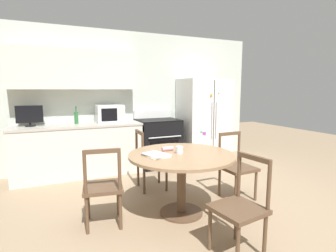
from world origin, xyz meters
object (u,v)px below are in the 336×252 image
dining_chair_far (150,161)px  counter_bottle (76,117)px  oven_range (158,142)px  dining_chair_right (236,167)px  refrigerator (204,120)px  microwave (110,114)px  countertop_tv (30,115)px  dining_chair_left (103,188)px  candle_glass (179,150)px  dining_chair_near (240,208)px

dining_chair_far → counter_bottle: bearing=-139.6°
oven_range → dining_chair_right: 1.93m
refrigerator → microwave: 1.94m
oven_range → microwave: (-0.92, 0.07, 0.59)m
countertop_tv → dining_chair_left: size_ratio=0.45×
microwave → dining_chair_far: (0.35, -1.16, -0.62)m
counter_bottle → dining_chair_left: bearing=-87.9°
countertop_tv → candle_glass: size_ratio=4.63×
countertop_tv → candle_glass: bearing=-50.9°
dining_chair_far → dining_chair_right: 1.26m
dining_chair_near → oven_range: bearing=-15.2°
countertop_tv → candle_glass: 2.69m
counter_bottle → dining_chair_left: 2.10m
refrigerator → microwave: bearing=176.5°
refrigerator → candle_glass: 2.47m
refrigerator → dining_chair_far: bearing=-146.8°
oven_range → countertop_tv: bearing=177.5°
countertop_tv → candle_glass: (1.69, -2.07, -0.30)m
microwave → candle_glass: (0.39, -2.05, -0.28)m
counter_bottle → dining_chair_far: counter_bottle is taller
microwave → candle_glass: microwave is taller
oven_range → microwave: size_ratio=2.27×
dining_chair_near → dining_chair_far: (-0.20, 1.82, 0.00)m
microwave → candle_glass: 2.10m
dining_chair_near → dining_chair_right: same height
refrigerator → oven_range: bearing=177.4°
dining_chair_left → dining_chair_right: bearing=9.7°
refrigerator → oven_range: 1.09m
dining_chair_near → candle_glass: (-0.15, 0.93, 0.35)m
counter_bottle → candle_glass: 2.32m
microwave → dining_chair_near: 3.09m
dining_chair_far → dining_chair_right: (0.97, -0.80, 0.00)m
dining_chair_left → dining_chair_right: size_ratio=1.00×
dining_chair_far → countertop_tv: bearing=-122.7°
microwave → dining_chair_right: bearing=-56.0°
refrigerator → candle_glass: bearing=-128.6°
counter_bottle → dining_chair_far: size_ratio=0.33×
countertop_tv → dining_chair_left: countertop_tv is taller
oven_range → dining_chair_near: size_ratio=1.20×
counter_bottle → dining_chair_right: bearing=-46.7°
refrigerator → dining_chair_right: bearing=-108.3°
microwave → dining_chair_right: microwave is taller
dining_chair_right → microwave: bearing=-57.9°
counter_bottle → oven_range: bearing=-4.8°
refrigerator → dining_chair_right: (-0.61, -1.84, -0.42)m
dining_chair_left → dining_chair_far: size_ratio=1.00×
refrigerator → dining_chair_near: (-1.39, -2.86, -0.42)m
microwave → dining_chair_near: (0.54, -2.98, -0.62)m
refrigerator → microwave: refrigerator is taller
counter_bottle → dining_chair_near: (1.12, -3.03, -0.58)m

